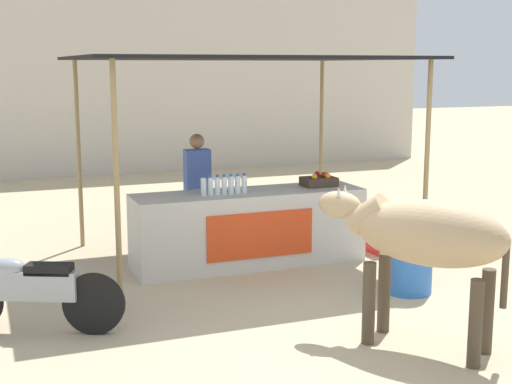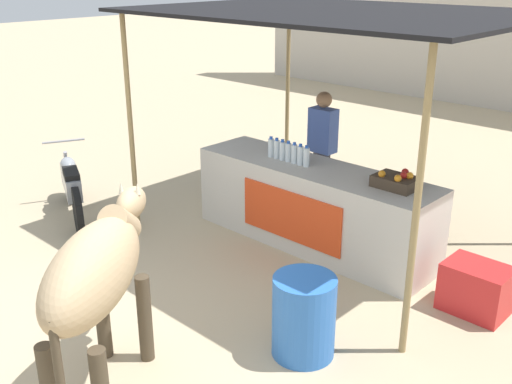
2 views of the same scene
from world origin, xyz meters
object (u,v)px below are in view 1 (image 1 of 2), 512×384
object	(u,v)px
vendor_behind_counter	(198,193)
water_barrel	(409,261)
fruit_crate	(319,181)
cooler_box	(389,234)
cow	(423,238)
motorcycle_parked	(30,290)
stall_counter	(249,228)

from	to	relation	value
vendor_behind_counter	water_barrel	world-z (taller)	vendor_behind_counter
fruit_crate	cooler_box	xyz separation A→B (m)	(1.03, -0.15, -0.79)
vendor_behind_counter	fruit_crate	bearing A→B (deg)	-25.26
cow	motorcycle_parked	size ratio (longest dim) A/B	1.01
motorcycle_parked	fruit_crate	bearing A→B (deg)	21.76
vendor_behind_counter	stall_counter	bearing A→B (deg)	-58.59
stall_counter	motorcycle_parked	world-z (taller)	stall_counter
cooler_box	vendor_behind_counter	bearing A→B (deg)	161.31
water_barrel	fruit_crate	bearing A→B (deg)	98.06
stall_counter	vendor_behind_counter	distance (m)	0.96
fruit_crate	cooler_box	world-z (taller)	fruit_crate
water_barrel	motorcycle_parked	world-z (taller)	motorcycle_parked
motorcycle_parked	cow	bearing A→B (deg)	-26.86
cooler_box	motorcycle_parked	distance (m)	5.07
cooler_box	water_barrel	size ratio (longest dim) A/B	0.83
vendor_behind_counter	cow	size ratio (longest dim) A/B	0.98
stall_counter	water_barrel	world-z (taller)	stall_counter
stall_counter	motorcycle_parked	xyz separation A→B (m)	(-2.82, -1.48, -0.05)
stall_counter	cow	xyz separation A→B (m)	(0.47, -3.15, 0.55)
fruit_crate	cooler_box	bearing A→B (deg)	-8.27
stall_counter	motorcycle_parked	size ratio (longest dim) A/B	1.80
fruit_crate	cooler_box	size ratio (longest dim) A/B	0.73
stall_counter	fruit_crate	world-z (taller)	fruit_crate
cooler_box	water_barrel	bearing A→B (deg)	-115.21
cow	motorcycle_parked	distance (m)	3.74
vendor_behind_counter	cow	world-z (taller)	vendor_behind_counter
vendor_behind_counter	cooler_box	distance (m)	2.72
vendor_behind_counter	motorcycle_parked	distance (m)	3.28
fruit_crate	water_barrel	xyz separation A→B (m)	(0.25, -1.79, -0.67)
fruit_crate	motorcycle_parked	bearing A→B (deg)	-158.24
vendor_behind_counter	cow	distance (m)	4.02
fruit_crate	cow	bearing A→B (deg)	-99.75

